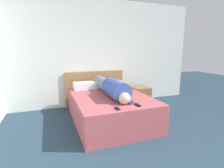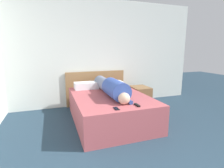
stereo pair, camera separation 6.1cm
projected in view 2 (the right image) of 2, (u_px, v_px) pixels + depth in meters
The scene contains 9 objects.
wall_back at pixel (97, 53), 4.37m from camera, with size 5.37×0.06×2.60m.
bed at pixel (110, 108), 3.47m from camera, with size 1.38×1.90×0.52m.
headboard at pixel (96, 88), 4.45m from camera, with size 1.50×0.04×0.86m.
nightstand at pixel (140, 97), 4.32m from camera, with size 0.41×0.50×0.50m.
person_lying at pixel (111, 87), 3.42m from camera, with size 0.34×1.60×0.34m.
pillow_near_headboard at pixel (86, 85), 3.96m from camera, with size 0.53×0.29×0.15m.
pillow_second at pixel (112, 84), 4.16m from camera, with size 0.50×0.29×0.14m.
tv_remote at pixel (137, 105), 2.77m from camera, with size 0.04×0.15×0.02m.
cell_phone at pixel (116, 109), 2.62m from camera, with size 0.06×0.13×0.01m.
Camera 2 is at (-1.10, -0.71, 1.40)m, focal length 28.00 mm.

